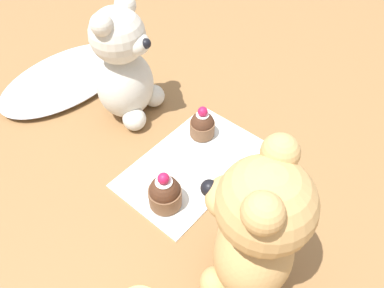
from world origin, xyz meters
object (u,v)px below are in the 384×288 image
at_px(teddy_bear_tan, 256,230).
at_px(cupcake_near_tan_bear, 165,193).
at_px(teddy_bear_cream, 124,68).
at_px(cupcake_near_cream_bear, 202,124).

relative_size(teddy_bear_tan, cupcake_near_tan_bear, 3.30).
bearing_deg(teddy_bear_cream, cupcake_near_cream_bear, -90.49).
bearing_deg(cupcake_near_tan_bear, teddy_bear_tan, -93.37).
bearing_deg(teddy_bear_tan, teddy_bear_cream, -128.90).
distance_m(teddy_bear_tan, cupcake_near_cream_bear, 0.29).
relative_size(teddy_bear_tan, cupcake_near_cream_bear, 3.69).
bearing_deg(cupcake_near_tan_bear, cupcake_near_cream_bear, 18.82).
xyz_separation_m(cupcake_near_cream_bear, cupcake_near_tan_bear, (-0.16, -0.05, 0.00)).
distance_m(teddy_bear_cream, cupcake_near_cream_bear, 0.18).
distance_m(teddy_bear_cream, cupcake_near_tan_bear, 0.25).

